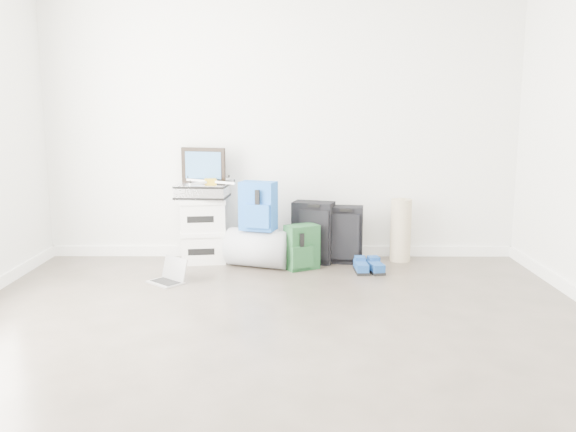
{
  "coord_description": "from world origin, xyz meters",
  "views": [
    {
      "loc": [
        0.09,
        -3.33,
        1.42
      ],
      "look_at": [
        0.07,
        1.9,
        0.5
      ],
      "focal_mm": 38.0,
      "sensor_mm": 36.0,
      "label": 1
    }
  ],
  "objects_px": {
    "duffel_bag": "(259,248)",
    "laptop": "(169,277)",
    "boxes_stack": "(203,230)",
    "briefcase": "(202,191)",
    "large_suitcase": "(313,232)",
    "carry_on": "(344,235)"
  },
  "relations": [
    {
      "from": "laptop",
      "to": "large_suitcase",
      "type": "bearing_deg",
      "value": 71.19
    },
    {
      "from": "boxes_stack",
      "to": "carry_on",
      "type": "distance_m",
      "value": 1.32
    },
    {
      "from": "briefcase",
      "to": "laptop",
      "type": "xyz_separation_m",
      "value": [
        -0.19,
        -0.71,
        -0.62
      ]
    },
    {
      "from": "briefcase",
      "to": "large_suitcase",
      "type": "distance_m",
      "value": 1.1
    },
    {
      "from": "carry_on",
      "to": "large_suitcase",
      "type": "bearing_deg",
      "value": -171.81
    },
    {
      "from": "duffel_bag",
      "to": "large_suitcase",
      "type": "bearing_deg",
      "value": 38.44
    },
    {
      "from": "boxes_stack",
      "to": "carry_on",
      "type": "bearing_deg",
      "value": -9.0
    },
    {
      "from": "briefcase",
      "to": "large_suitcase",
      "type": "relative_size",
      "value": 0.8
    },
    {
      "from": "duffel_bag",
      "to": "carry_on",
      "type": "xyz_separation_m",
      "value": [
        0.79,
        0.16,
        0.09
      ]
    },
    {
      "from": "carry_on",
      "to": "laptop",
      "type": "relative_size",
      "value": 1.52
    },
    {
      "from": "boxes_stack",
      "to": "carry_on",
      "type": "height_order",
      "value": "boxes_stack"
    },
    {
      "from": "boxes_stack",
      "to": "briefcase",
      "type": "bearing_deg",
      "value": 96.13
    },
    {
      "from": "carry_on",
      "to": "laptop",
      "type": "bearing_deg",
      "value": -147.92
    },
    {
      "from": "carry_on",
      "to": "laptop",
      "type": "xyz_separation_m",
      "value": [
        -1.51,
        -0.68,
        -0.22
      ]
    },
    {
      "from": "duffel_bag",
      "to": "laptop",
      "type": "distance_m",
      "value": 0.9
    },
    {
      "from": "briefcase",
      "to": "carry_on",
      "type": "distance_m",
      "value": 1.38
    },
    {
      "from": "boxes_stack",
      "to": "carry_on",
      "type": "xyz_separation_m",
      "value": [
        1.32,
        -0.03,
        -0.04
      ]
    },
    {
      "from": "large_suitcase",
      "to": "laptop",
      "type": "relative_size",
      "value": 1.64
    },
    {
      "from": "boxes_stack",
      "to": "briefcase",
      "type": "relative_size",
      "value": 1.31
    },
    {
      "from": "duffel_bag",
      "to": "laptop",
      "type": "xyz_separation_m",
      "value": [
        -0.72,
        -0.52,
        -0.12
      ]
    },
    {
      "from": "boxes_stack",
      "to": "duffel_bag",
      "type": "bearing_deg",
      "value": -27.36
    },
    {
      "from": "boxes_stack",
      "to": "briefcase",
      "type": "distance_m",
      "value": 0.37
    }
  ]
}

